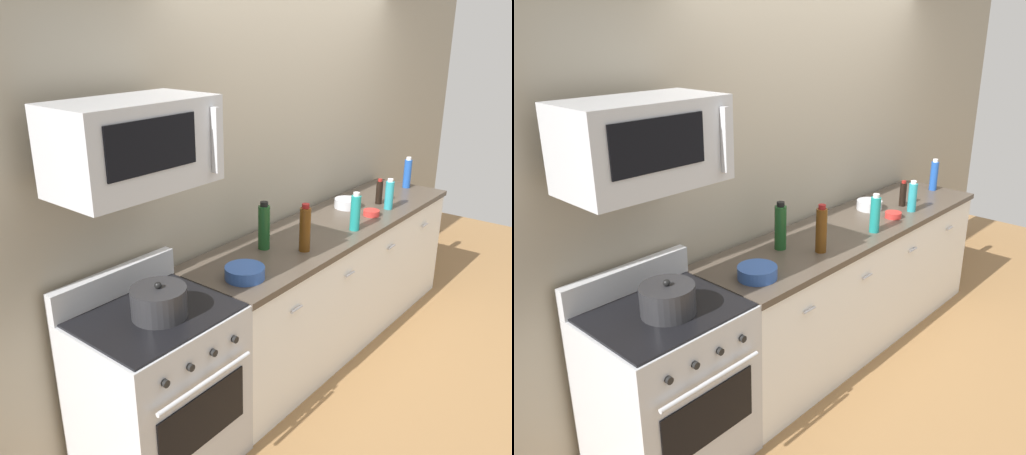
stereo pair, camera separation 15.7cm
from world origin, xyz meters
The scene contains 15 objects.
ground_plane centered at (0.00, 0.00, 0.00)m, with size 6.83×6.83×0.00m, color olive.
back_wall centered at (0.00, 0.41, 1.35)m, with size 5.69×0.10×2.70m, color #9E937F.
counter_unit centered at (0.00, 0.00, 0.46)m, with size 2.60×0.66×0.92m.
range_oven centered at (-1.67, 0.00, 0.47)m, with size 0.76×0.69×1.07m.
microwave centered at (-1.67, 0.05, 1.75)m, with size 0.74×0.44×0.40m.
bottle_soy_sauce_dark centered at (0.61, -0.04, 1.02)m, with size 0.05×0.05×0.20m.
bottle_dish_soap centered at (0.54, -0.16, 1.03)m, with size 0.06×0.06×0.24m.
bottle_wine_amber centered at (-0.55, -0.13, 1.07)m, with size 0.07×0.07×0.31m.
bottle_sparkling_teal centered at (-0.03, -0.19, 1.05)m, with size 0.07×0.07×0.27m.
bottle_wine_green centered at (-0.68, 0.09, 1.07)m, with size 0.08×0.08×0.31m.
bottle_soda_blue centered at (1.18, -0.01, 1.05)m, with size 0.06×0.06×0.27m.
bowl_blue_mixing centered at (-1.09, -0.10, 0.96)m, with size 0.23×0.23×0.07m.
bowl_red_small centered at (0.31, -0.13, 0.94)m, with size 0.12×0.12×0.04m.
bowl_steel_prep centered at (0.36, 0.10, 0.96)m, with size 0.19×0.19×0.07m.
stockpot centered at (-1.67, -0.05, 1.00)m, with size 0.27×0.27×0.18m.
Camera 2 is at (-3.09, -2.01, 2.25)m, focal length 38.42 mm.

